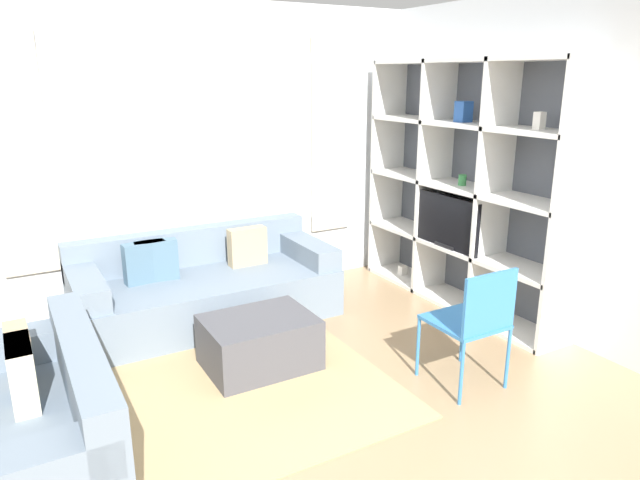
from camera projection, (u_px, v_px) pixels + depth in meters
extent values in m
cube|color=silver|center=(194.00, 157.00, 5.14)|extent=(5.68, 0.07, 2.70)
cube|color=silver|center=(194.00, 146.00, 5.08)|extent=(2.47, 0.01, 1.60)
cube|color=beige|center=(18.00, 157.00, 4.40)|extent=(0.44, 0.03, 1.90)
cube|color=beige|center=(330.00, 138.00, 5.74)|extent=(0.44, 0.03, 1.90)
cube|color=silver|center=(507.00, 160.00, 4.91)|extent=(0.07, 4.27, 2.70)
cube|color=tan|center=(175.00, 390.00, 3.86)|extent=(2.73, 2.29, 0.01)
cube|color=#515660|center=(479.00, 185.00, 5.18)|extent=(0.02, 2.25, 2.20)
cube|color=white|center=(571.00, 212.00, 4.15)|extent=(0.42, 0.04, 2.20)
cube|color=white|center=(494.00, 194.00, 4.77)|extent=(0.42, 0.04, 2.20)
cube|color=white|center=(435.00, 180.00, 5.40)|extent=(0.42, 0.04, 2.20)
cube|color=white|center=(388.00, 169.00, 6.02)|extent=(0.42, 0.04, 2.20)
cube|color=white|center=(454.00, 299.00, 5.39)|extent=(0.42, 2.25, 0.04)
cube|color=white|center=(458.00, 246.00, 5.24)|extent=(0.42, 2.25, 0.04)
cube|color=white|center=(462.00, 187.00, 5.08)|extent=(0.42, 2.25, 0.04)
cube|color=white|center=(467.00, 124.00, 4.93)|extent=(0.42, 2.25, 0.04)
cube|color=white|center=(471.00, 60.00, 4.78)|extent=(0.42, 2.25, 0.04)
cube|color=black|center=(447.00, 222.00, 5.07)|extent=(0.04, 0.76, 0.47)
cube|color=black|center=(448.00, 245.00, 5.14)|extent=(0.10, 0.24, 0.03)
cube|color=white|center=(539.00, 121.00, 4.25)|extent=(0.07, 0.07, 0.13)
cylinder|color=#388947|center=(462.00, 180.00, 5.04)|extent=(0.07, 0.07, 0.10)
cylinder|color=orange|center=(457.00, 235.00, 5.20)|extent=(0.06, 0.06, 0.17)
cube|color=#2856A8|center=(464.00, 112.00, 4.91)|extent=(0.12, 0.12, 0.18)
cube|color=white|center=(403.00, 270.00, 6.00)|extent=(0.07, 0.07, 0.09)
cube|color=slate|center=(208.00, 298.00, 4.92)|extent=(2.17, 0.96, 0.41)
cube|color=slate|center=(191.00, 246.00, 5.14)|extent=(2.17, 0.18, 0.33)
cube|color=slate|center=(85.00, 286.00, 4.38)|extent=(0.24, 0.90, 0.18)
cube|color=slate|center=(306.00, 249.00, 5.30)|extent=(0.24, 0.90, 0.18)
cube|color=slate|center=(145.00, 262.00, 4.68)|extent=(0.35, 0.15, 0.34)
cube|color=slate|center=(157.00, 260.00, 4.73)|extent=(0.35, 0.16, 0.34)
cube|color=tan|center=(247.00, 246.00, 5.11)|extent=(0.34, 0.12, 0.34)
cube|color=slate|center=(10.00, 453.00, 2.91)|extent=(0.96, 1.51, 0.41)
cube|color=slate|center=(83.00, 369.00, 2.99)|extent=(0.18, 1.51, 0.33)
cube|color=slate|center=(5.00, 478.00, 2.29)|extent=(0.90, 0.24, 0.18)
cube|color=beige|center=(22.00, 374.00, 2.94)|extent=(0.12, 0.34, 0.34)
cube|color=slate|center=(22.00, 373.00, 2.94)|extent=(0.12, 0.34, 0.34)
cube|color=tan|center=(20.00, 360.00, 3.08)|extent=(0.13, 0.34, 0.34)
cube|color=#47474C|center=(259.00, 343.00, 4.13)|extent=(0.77, 0.59, 0.38)
cylinder|color=#3375B7|center=(462.00, 334.00, 4.21)|extent=(0.02, 0.02, 0.44)
cylinder|color=#3375B7|center=(418.00, 347.00, 4.01)|extent=(0.02, 0.02, 0.44)
cylinder|color=#3375B7|center=(508.00, 359.00, 3.84)|extent=(0.02, 0.02, 0.44)
cylinder|color=#3375B7|center=(461.00, 374.00, 3.64)|extent=(0.02, 0.02, 0.44)
cube|color=#3375B7|center=(464.00, 322.00, 3.86)|extent=(0.44, 0.46, 0.02)
cube|color=#3375B7|center=(490.00, 303.00, 3.63)|extent=(0.44, 0.02, 0.40)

